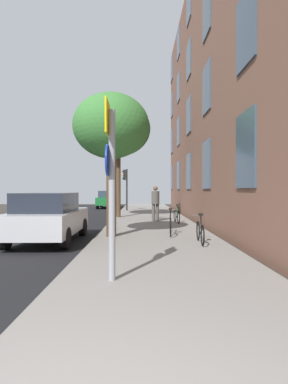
% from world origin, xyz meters
% --- Properties ---
extents(ground_plane, '(41.80, 41.80, 0.00)m').
position_xyz_m(ground_plane, '(-2.40, 15.00, 0.00)').
color(ground_plane, '#332D28').
extents(road_asphalt, '(7.00, 38.00, 0.01)m').
position_xyz_m(road_asphalt, '(-4.50, 15.00, 0.01)').
color(road_asphalt, black).
rests_on(road_asphalt, ground).
extents(sidewalk, '(4.20, 38.00, 0.12)m').
position_xyz_m(sidewalk, '(1.10, 15.00, 0.06)').
color(sidewalk, gray).
rests_on(sidewalk, ground).
extents(building_facade, '(0.56, 27.00, 14.25)m').
position_xyz_m(building_facade, '(3.69, 14.50, 7.14)').
color(building_facade, brown).
rests_on(building_facade, ground).
extents(sign_post, '(0.16, 0.60, 3.19)m').
position_xyz_m(sign_post, '(0.02, 4.08, 1.96)').
color(sign_post, gray).
rests_on(sign_post, sidewalk).
extents(traffic_light, '(0.43, 0.24, 3.22)m').
position_xyz_m(traffic_light, '(-0.62, 22.80, 2.34)').
color(traffic_light, black).
rests_on(traffic_light, sidewalk).
extents(tree_near, '(2.63, 2.63, 4.92)m').
position_xyz_m(tree_near, '(-0.45, 9.26, 3.87)').
color(tree_near, '#4C3823').
rests_on(tree_near, sidewalk).
extents(tree_far, '(3.77, 3.77, 6.80)m').
position_xyz_m(tree_far, '(-0.74, 16.84, 5.30)').
color(tree_far, '#4C3823').
rests_on(tree_far, sidewalk).
extents(bicycle_0, '(0.42, 1.63, 0.91)m').
position_xyz_m(bicycle_0, '(2.36, 7.89, 0.47)').
color(bicycle_0, black).
rests_on(bicycle_0, sidewalk).
extents(bicycle_1, '(0.42, 1.73, 0.96)m').
position_xyz_m(bicycle_1, '(1.63, 9.67, 0.50)').
color(bicycle_1, black).
rests_on(bicycle_1, sidewalk).
extents(bicycle_2, '(0.42, 1.64, 0.90)m').
position_xyz_m(bicycle_2, '(2.32, 13.64, 0.47)').
color(bicycle_2, black).
rests_on(bicycle_2, sidewalk).
extents(bicycle_3, '(0.42, 1.58, 0.91)m').
position_xyz_m(bicycle_3, '(1.48, 15.78, 0.47)').
color(bicycle_3, black).
rests_on(bicycle_3, sidewalk).
extents(pedestrian_0, '(0.44, 0.44, 1.80)m').
position_xyz_m(pedestrian_0, '(1.32, 14.46, 1.15)').
color(pedestrian_0, '#4C4742').
rests_on(pedestrian_0, sidewalk).
extents(car_0, '(1.96, 4.22, 1.62)m').
position_xyz_m(car_0, '(-2.48, 8.82, 0.84)').
color(car_0, '#B7B7BC').
rests_on(car_0, road_asphalt).
extents(car_1, '(1.83, 4.39, 1.62)m').
position_xyz_m(car_1, '(-2.51, 27.80, 0.84)').
color(car_1, '#19662D').
rests_on(car_1, road_asphalt).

